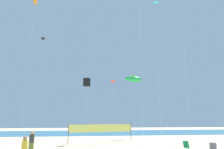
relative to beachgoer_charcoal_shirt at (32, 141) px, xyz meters
name	(u,v)px	position (x,y,z in m)	size (l,w,h in m)	color
ocean_band	(85,133)	(5.74, 28.50, -0.95)	(120.00, 20.00, 0.01)	teal
beachgoer_charcoal_shirt	(32,141)	(0.00, 0.00, 0.00)	(0.41, 0.41, 1.78)	olive
beachgoer_mustard_shirt	(24,149)	(0.50, -5.29, -0.03)	(0.39, 0.39, 1.72)	#2D2D33
beachgoer_olive_shirt	(33,138)	(-0.59, 3.92, -0.06)	(0.38, 0.38, 1.66)	#99B28C
folding_beach_chair	(187,146)	(13.51, -1.50, -0.49)	(0.52, 0.65, 0.89)	#1E8C4C
trash_barrel	(213,148)	(15.11, -3.01, -0.52)	(0.56, 0.56, 0.86)	#595960
volleyball_net	(101,129)	(6.75, 6.68, 0.68)	(7.72, 1.78, 2.40)	#4C4C51
kite_orange_delta	(34,1)	(-2.33, 8.93, 17.55)	(0.70, 1.14, 19.08)	silver
kite_black_diamond	(43,42)	(-1.51, 13.17, 13.26)	(0.57, 0.56, 14.94)	silver
kite_red_diamond	(113,82)	(8.25, 6.84, 6.40)	(0.71, 0.71, 7.63)	silver
kite_green_inflatable	(133,79)	(12.57, 14.01, 8.07)	(2.91, 1.69, 9.75)	silver
kite_black_box	(87,82)	(4.95, 7.00, 6.31)	(0.89, 0.89, 7.78)	silver
kite_cyan_diamond	(156,5)	(11.94, 0.68, 13.99)	(0.81, 0.80, 15.38)	silver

